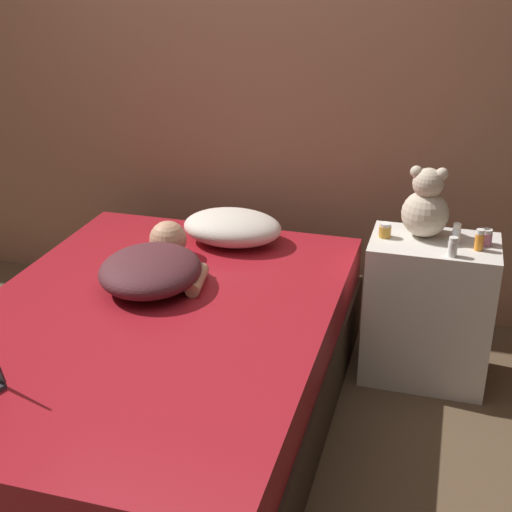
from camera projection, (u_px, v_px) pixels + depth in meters
name	position (u px, v px, depth m)	size (l,w,h in m)	color
ground_plane	(156.00, 424.00, 2.94)	(12.00, 12.00, 0.00)	brown
wall_back	(243.00, 56.00, 3.52)	(8.00, 0.06, 2.60)	#996B51
bed	(152.00, 371.00, 2.83)	(1.39, 1.97, 0.52)	#2D2319
nightstand	(428.00, 310.00, 3.14)	(0.54, 0.36, 0.66)	silver
pillow	(232.00, 227.00, 3.34)	(0.47, 0.35, 0.15)	beige
person_lying	(154.00, 266.00, 2.95)	(0.49, 0.65, 0.17)	#4C2328
teddy_bear	(426.00, 206.00, 3.02)	(0.20, 0.20, 0.31)	beige
bottle_pink	(486.00, 237.00, 2.96)	(0.05, 0.05, 0.07)	pink
bottle_amber	(385.00, 230.00, 3.04)	(0.05, 0.05, 0.06)	gold
bottle_white	(453.00, 247.00, 2.86)	(0.04, 0.04, 0.08)	white
bottle_clear	(456.00, 234.00, 2.97)	(0.04, 0.04, 0.09)	silver
bottle_orange	(479.00, 240.00, 2.91)	(0.04, 0.04, 0.09)	orange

